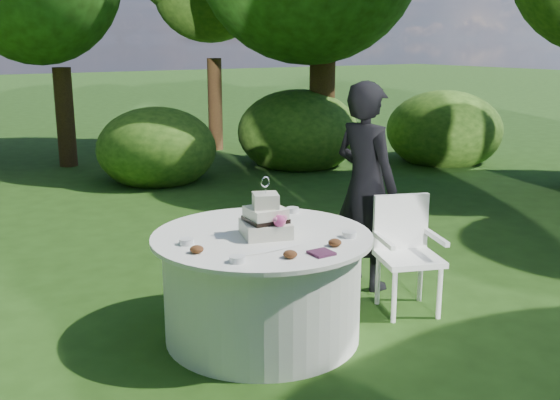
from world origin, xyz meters
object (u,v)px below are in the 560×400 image
object	(u,v)px
napkins	(321,253)
guest	(366,186)
chair	(405,245)
table	(262,285)
cake	(266,220)

from	to	relation	value
napkins	guest	bearing A→B (deg)	40.16
napkins	chair	xyz separation A→B (m)	(1.13, 0.43, -0.26)
table	guest	bearing A→B (deg)	18.13
napkins	table	distance (m)	0.71
guest	chair	xyz separation A→B (m)	(-0.05, -0.57, -0.37)
napkins	cake	distance (m)	0.55
guest	cake	bearing A→B (deg)	102.89
chair	guest	bearing A→B (deg)	84.81
guest	cake	world-z (taller)	guest
napkins	table	bearing A→B (deg)	99.48
guest	cake	distance (m)	1.35
cake	napkins	bearing A→B (deg)	-80.61
guest	table	distance (m)	1.44
guest	cake	xyz separation A→B (m)	(-1.27, -0.46, -0.01)
cake	chair	size ratio (longest dim) A/B	0.47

